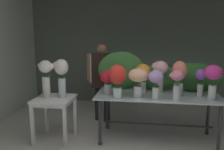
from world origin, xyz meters
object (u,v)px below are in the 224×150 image
(vase_peach_hydrangea, at_px, (138,79))
(vase_scarlet_peonies, at_px, (118,78))
(vase_magenta_carnations, at_px, (213,77))
(vase_violet_tulips, at_px, (201,79))
(vase_white_roses_tall, at_px, (46,76))
(vase_cream_lisianthus_tall, at_px, (61,74))
(vase_coral_dahlias, at_px, (179,75))
(side_table_white, at_px, (54,104))
(vase_sunset_anemones, at_px, (143,74))
(vase_rosy_roses, at_px, (177,82))
(florist, at_px, (102,74))
(vase_crimson_stock, at_px, (108,79))
(vase_lilac_freesia, at_px, (156,80))
(display_table_glass, at_px, (157,101))
(vase_blush_ranunculus, at_px, (160,71))

(vase_peach_hydrangea, distance_m, vase_scarlet_peonies, 0.32)
(vase_magenta_carnations, bearing_deg, vase_violet_tulips, 116.52)
(vase_white_roses_tall, height_order, vase_cream_lisianthus_tall, vase_cream_lisianthus_tall)
(vase_violet_tulips, relative_size, vase_coral_dahlias, 0.78)
(side_table_white, height_order, vase_sunset_anemones, vase_sunset_anemones)
(vase_rosy_roses, bearing_deg, florist, 140.07)
(florist, bearing_deg, side_table_white, -120.51)
(florist, distance_m, vase_coral_dahlias, 1.61)
(vase_rosy_roses, relative_size, vase_magenta_carnations, 0.86)
(vase_violet_tulips, xyz_separation_m, vase_crimson_stock, (-1.47, -0.10, -0.02))
(vase_rosy_roses, distance_m, vase_cream_lisianthus_tall, 1.82)
(vase_peach_hydrangea, bearing_deg, vase_lilac_freesia, -12.11)
(display_table_glass, relative_size, florist, 1.27)
(vase_blush_ranunculus, bearing_deg, vase_lilac_freesia, -100.85)
(florist, bearing_deg, vase_peach_hydrangea, -53.02)
(vase_scarlet_peonies, bearing_deg, vase_lilac_freesia, 0.57)
(vase_peach_hydrangea, distance_m, vase_magenta_carnations, 1.10)
(vase_blush_ranunculus, distance_m, vase_white_roses_tall, 1.87)
(florist, height_order, vase_sunset_anemones, florist)
(vase_peach_hydrangea, height_order, vase_white_roses_tall, vase_white_roses_tall)
(vase_cream_lisianthus_tall, bearing_deg, vase_scarlet_peonies, -6.06)
(display_table_glass, xyz_separation_m, vase_coral_dahlias, (0.33, -0.02, 0.45))
(vase_rosy_roses, bearing_deg, vase_cream_lisianthus_tall, 175.64)
(side_table_white, relative_size, vase_magenta_carnations, 1.37)
(vase_lilac_freesia, xyz_separation_m, vase_scarlet_peonies, (-0.58, -0.01, 0.02))
(side_table_white, distance_m, vase_violet_tulips, 2.39)
(vase_blush_ranunculus, bearing_deg, vase_sunset_anemones, -179.48)
(vase_violet_tulips, bearing_deg, vase_blush_ranunculus, 167.53)
(vase_peach_hydrangea, xyz_separation_m, vase_lilac_freesia, (0.26, -0.06, -0.00))
(vase_violet_tulips, bearing_deg, vase_white_roses_tall, -173.91)
(vase_rosy_roses, bearing_deg, vase_lilac_freesia, 171.58)
(side_table_white, bearing_deg, vase_white_roses_tall, -179.69)
(vase_scarlet_peonies, height_order, vase_crimson_stock, vase_scarlet_peonies)
(display_table_glass, relative_size, vase_lilac_freesia, 4.49)
(side_table_white, bearing_deg, vase_blush_ranunculus, 13.18)
(vase_peach_hydrangea, relative_size, vase_cream_lisianthus_tall, 0.73)
(vase_peach_hydrangea, bearing_deg, vase_magenta_carnations, 0.07)
(vase_violet_tulips, bearing_deg, vase_peach_hydrangea, -166.29)
(display_table_glass, height_order, vase_rosy_roses, vase_rosy_roses)
(florist, bearing_deg, vase_scarlet_peonies, -67.39)
(florist, height_order, vase_crimson_stock, florist)
(vase_crimson_stock, relative_size, vase_coral_dahlias, 0.71)
(vase_lilac_freesia, bearing_deg, vase_cream_lisianthus_tall, 176.46)
(florist, relative_size, vase_violet_tulips, 3.60)
(florist, height_order, vase_violet_tulips, florist)
(vase_magenta_carnations, distance_m, vase_coral_dahlias, 0.50)
(display_table_glass, xyz_separation_m, vase_scarlet_peonies, (-0.63, -0.29, 0.44))
(vase_rosy_roses, bearing_deg, vase_magenta_carnations, 10.98)
(vase_lilac_freesia, bearing_deg, vase_violet_tulips, 22.45)
(vase_coral_dahlias, xyz_separation_m, vase_white_roses_tall, (-2.12, -0.23, -0.02))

